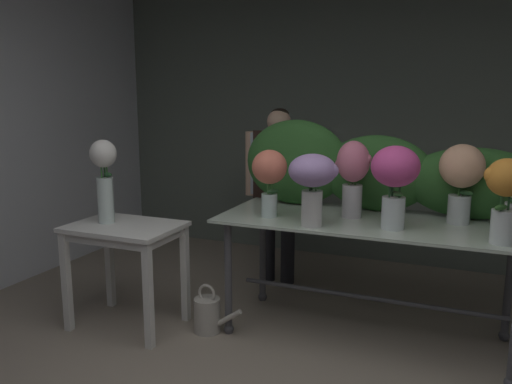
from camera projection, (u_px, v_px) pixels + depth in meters
ground_plane at (330, 326)px, 3.61m from camera, size 7.45×7.45×0.00m
wall_back at (379, 123)px, 4.89m from camera, size 5.59×0.12×2.70m
wall_left at (20, 126)px, 4.42m from camera, size 0.12×3.51×2.70m
display_table_glass at (368, 239)px, 3.33m from camera, size 1.94×0.82×0.82m
side_table_white at (125, 239)px, 3.51m from camera, size 0.75×0.54×0.74m
florist at (278, 178)px, 4.31m from camera, size 0.60×0.24×1.51m
foliage_backdrop at (375, 172)px, 3.53m from camera, size 2.04×0.26×0.62m
vase_peach_tulips at (461, 175)px, 3.16m from camera, size 0.27×0.27×0.50m
vase_coral_anemones at (269, 174)px, 3.34m from camera, size 0.23×0.23×0.45m
vase_lilac_hydrangea at (313, 179)px, 3.10m from camera, size 0.31×0.29×0.45m
vase_fuchsia_dahlias at (395, 176)px, 3.03m from camera, size 0.29×0.29×0.50m
vase_rosy_freesia at (353, 173)px, 3.33m from camera, size 0.24×0.22×0.51m
vase_sunset_roses at (505, 193)px, 2.72m from camera, size 0.22×0.21×0.47m
vase_white_roses_tall at (104, 177)px, 3.49m from camera, size 0.18×0.18×0.58m
watering_can at (208, 314)px, 3.50m from camera, size 0.35×0.18×0.34m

